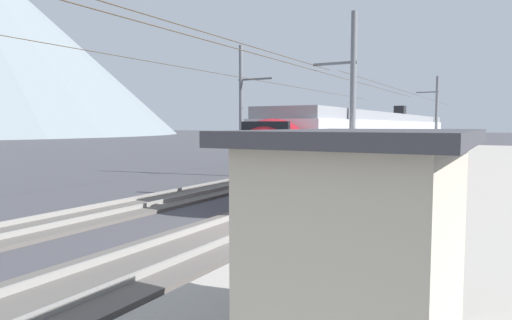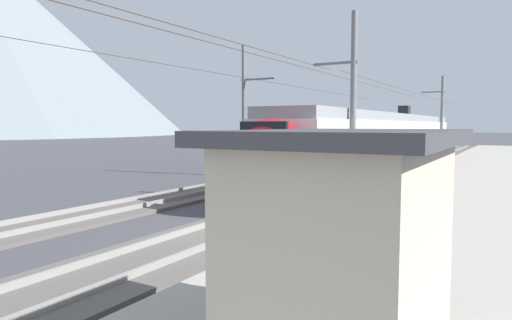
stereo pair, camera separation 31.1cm
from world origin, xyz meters
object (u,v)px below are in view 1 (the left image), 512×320
at_px(handbag_beside_passenger, 311,284).
at_px(potted_plant_by_shelter, 411,199).
at_px(train_far_track, 360,135).
at_px(catenary_mast_far_side, 243,109).
at_px(potted_plant_platform_edge, 304,267).
at_px(passenger_walking, 302,247).
at_px(platform_shelter, 368,246).
at_px(catenary_mast_mid, 350,105).
at_px(handbag_near_sign, 352,227).
at_px(catenary_mast_east, 435,117).
at_px(platform_sign, 345,172).
at_px(train_near_platform, 382,140).

height_order(handbag_beside_passenger, potted_plant_by_shelter, potted_plant_by_shelter).
relative_size(train_far_track, catenary_mast_far_side, 0.69).
bearing_deg(potted_plant_platform_edge, potted_plant_by_shelter, -0.81).
height_order(train_far_track, catenary_mast_far_side, catenary_mast_far_side).
distance_m(passenger_walking, platform_shelter, 1.90).
bearing_deg(handbag_beside_passenger, passenger_walking, -171.00).
height_order(train_far_track, passenger_walking, train_far_track).
bearing_deg(catenary_mast_mid, passenger_walking, -165.80).
distance_m(passenger_walking, potted_plant_by_shelter, 9.21).
xyz_separation_m(catenary_mast_far_side, handbag_near_sign, (-11.94, -10.69, -3.73)).
height_order(catenary_mast_mid, handbag_near_sign, catenary_mast_mid).
height_order(catenary_mast_east, platform_sign, catenary_mast_east).
bearing_deg(potted_plant_by_shelter, platform_shelter, -172.24).
relative_size(catenary_mast_far_side, passenger_walking, 23.83).
bearing_deg(platform_shelter, potted_plant_by_shelter, 7.76).
bearing_deg(catenary_mast_far_side, train_far_track, -5.82).
distance_m(handbag_near_sign, potted_plant_by_shelter, 4.02).
xyz_separation_m(train_near_platform, catenary_mast_far_side, (-4.76, 7.29, 1.94)).
distance_m(handbag_near_sign, platform_shelter, 6.96).
bearing_deg(catenary_mast_far_side, potted_plant_by_shelter, -124.87).
height_order(train_near_platform, catenary_mast_mid, catenary_mast_mid).
bearing_deg(potted_plant_by_shelter, train_far_track, 20.10).
relative_size(train_far_track, passenger_walking, 16.40).
xyz_separation_m(train_near_platform, train_far_track, (13.53, 5.42, -0.00)).
bearing_deg(platform_shelter, train_far_track, 16.75).
relative_size(catenary_mast_east, potted_plant_platform_edge, 49.35).
distance_m(train_near_platform, catenary_mast_mid, 11.14).
bearing_deg(platform_sign, handbag_beside_passenger, -167.64).
bearing_deg(potted_plant_by_shelter, handbag_beside_passenger, 179.56).
height_order(platform_sign, passenger_walking, platform_sign).
xyz_separation_m(train_near_platform, passenger_walking, (-21.97, -4.24, -0.98)).
xyz_separation_m(passenger_walking, potted_plant_platform_edge, (0.45, 0.16, -0.48)).
height_order(passenger_walking, handbag_beside_passenger, passenger_walking).
distance_m(platform_sign, potted_plant_platform_edge, 5.59).
distance_m(train_far_track, catenary_mast_far_side, 18.49).
bearing_deg(platform_shelter, train_near_platform, 13.63).
xyz_separation_m(handbag_beside_passenger, potted_plant_by_shelter, (8.55, -0.07, 0.25)).
xyz_separation_m(catenary_mast_east, handbag_near_sign, (-28.63, -1.97, -3.38)).
height_order(passenger_walking, platform_shelter, platform_shelter).
height_order(handbag_beside_passenger, platform_shelter, platform_shelter).
relative_size(potted_plant_platform_edge, platform_shelter, 0.23).
distance_m(potted_plant_platform_edge, platform_shelter, 2.46).
xyz_separation_m(train_near_platform, potted_plant_by_shelter, (-12.77, -4.20, -1.56)).
distance_m(train_near_platform, platform_sign, 16.42).
bearing_deg(platform_shelter, platform_sign, 20.44).
xyz_separation_m(catenary_mast_far_side, handbag_beside_passenger, (-16.56, -11.42, -3.74)).
relative_size(train_near_platform, potted_plant_by_shelter, 46.16).
height_order(catenary_mast_east, handbag_beside_passenger, catenary_mast_east).
bearing_deg(potted_plant_by_shelter, handbag_near_sign, 168.52).
xyz_separation_m(platform_sign, passenger_walking, (-5.82, -1.24, -0.61)).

